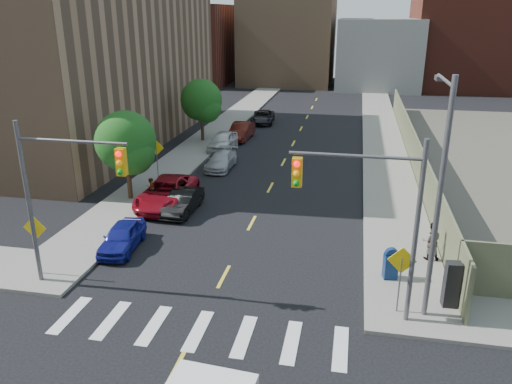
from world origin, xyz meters
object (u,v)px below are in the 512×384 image
at_px(parked_car_white, 223,141).
at_px(parked_car_maroon, 241,131).
at_px(parked_car_red, 167,193).
at_px(pedestrian_east, 431,241).
at_px(payphone, 451,284).
at_px(parked_car_blue, 122,237).
at_px(mailbox, 391,264).
at_px(parked_car_black, 183,202).
at_px(pedestrian_west, 152,191).
at_px(parked_car_grey, 263,117).
at_px(parked_car_silver, 221,160).

xyz_separation_m(parked_car_white, parked_car_maroon, (0.65, 3.94, -0.01)).
bearing_deg(parked_car_red, pedestrian_east, -18.24).
distance_m(payphone, pedestrian_east, 3.92).
relative_size(parked_car_blue, parked_car_white, 0.84).
xyz_separation_m(parked_car_blue, mailbox, (12.56, -0.64, 0.19)).
bearing_deg(parked_car_red, parked_car_maroon, 86.76).
height_order(parked_car_black, parked_car_red, parked_car_red).
xyz_separation_m(parked_car_white, payphone, (14.70, -21.36, 0.32)).
xyz_separation_m(parked_car_blue, parked_car_maroon, (0.65, 22.91, 0.11)).
distance_m(mailbox, payphone, 2.77).
distance_m(pedestrian_west, pedestrian_east, 15.82).
relative_size(parked_car_grey, pedestrian_west, 2.98).
relative_size(parked_car_silver, pedestrian_east, 2.35).
height_order(parked_car_red, parked_car_grey, parked_car_red).
bearing_deg(payphone, parked_car_maroon, 113.48).
relative_size(parked_car_red, pedestrian_west, 3.62).
xyz_separation_m(parked_car_blue, parked_car_red, (0.00, 5.99, 0.15)).
bearing_deg(pedestrian_east, parked_car_grey, -63.72).
bearing_deg(parked_car_grey, parked_car_black, -94.64).
bearing_deg(parked_car_silver, payphone, -49.55).
xyz_separation_m(parked_car_maroon, mailbox, (11.91, -23.55, 0.08)).
bearing_deg(parked_car_maroon, parked_car_silver, -83.71).
xyz_separation_m(parked_car_blue, parked_car_white, (0.00, 18.97, 0.12)).
relative_size(parked_car_white, payphone, 2.41).
bearing_deg(parked_car_maroon, parked_car_black, -85.34).
height_order(parked_car_white, pedestrian_west, pedestrian_west).
bearing_deg(parked_car_black, parked_car_red, 146.83).
bearing_deg(parked_car_red, pedestrian_west, -163.85).
distance_m(parked_car_black, pedestrian_east, 13.63).
bearing_deg(parked_car_blue, pedestrian_west, 92.27).
height_order(parked_car_grey, pedestrian_west, pedestrian_west).
relative_size(pedestrian_west, pedestrian_east, 0.87).
height_order(pedestrian_west, pedestrian_east, pedestrian_east).
bearing_deg(parked_car_silver, parked_car_white, 104.36).
distance_m(parked_car_red, parked_car_silver, 7.95).
bearing_deg(parked_car_white, parked_car_maroon, 82.73).
relative_size(parked_car_silver, mailbox, 3.04).
bearing_deg(mailbox, pedestrian_west, 142.17).
height_order(parked_car_black, parked_car_maroon, parked_car_maroon).
bearing_deg(pedestrian_east, parked_car_black, -13.65).
height_order(parked_car_white, pedestrian_east, pedestrian_east).
bearing_deg(parked_car_blue, payphone, -14.88).
bearing_deg(parked_car_black, pedestrian_west, 164.19).
bearing_deg(pedestrian_east, parked_car_white, -48.78).
bearing_deg(mailbox, parked_car_red, 139.88).
bearing_deg(payphone, pedestrian_west, 146.74).
relative_size(parked_car_red, parked_car_white, 1.28).
bearing_deg(mailbox, parked_car_white, 110.36).
height_order(parked_car_silver, parked_car_white, parked_car_white).
distance_m(parked_car_silver, parked_car_maroon, 9.08).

